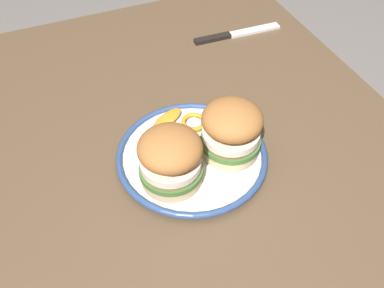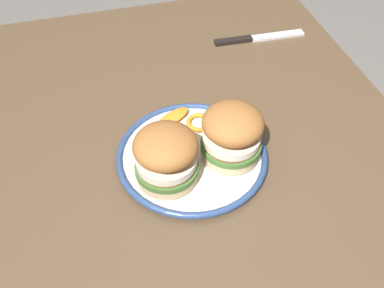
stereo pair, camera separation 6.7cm
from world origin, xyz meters
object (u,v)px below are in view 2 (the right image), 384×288
object	(u,v)px
dinner_plate	(192,156)
sandwich_half_left	(232,133)
sandwich_half_right	(166,156)
dining_table	(207,219)
table_knife	(253,39)

from	to	relation	value
dinner_plate	sandwich_half_left	xyz separation A→B (m)	(0.02, 0.06, 0.06)
sandwich_half_right	dining_table	bearing A→B (deg)	69.37
sandwich_half_right	table_knife	xyz separation A→B (m)	(-0.37, 0.29, -0.07)
dining_table	sandwich_half_left	xyz separation A→B (m)	(-0.04, 0.05, 0.17)
dining_table	table_knife	size ratio (longest dim) A/B	5.60
sandwich_half_right	table_knife	size ratio (longest dim) A/B	0.55
sandwich_half_left	table_knife	world-z (taller)	sandwich_half_left
dinner_plate	sandwich_half_right	distance (m)	0.09
dining_table	table_knife	world-z (taller)	table_knife
dining_table	dinner_plate	world-z (taller)	dinner_plate
dinner_plate	sandwich_half_right	size ratio (longest dim) A/B	2.22
dining_table	dinner_plate	distance (m)	0.13
dining_table	sandwich_half_left	distance (m)	0.18
dinner_plate	dining_table	bearing A→B (deg)	10.36
sandwich_half_left	sandwich_half_right	size ratio (longest dim) A/B	0.98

